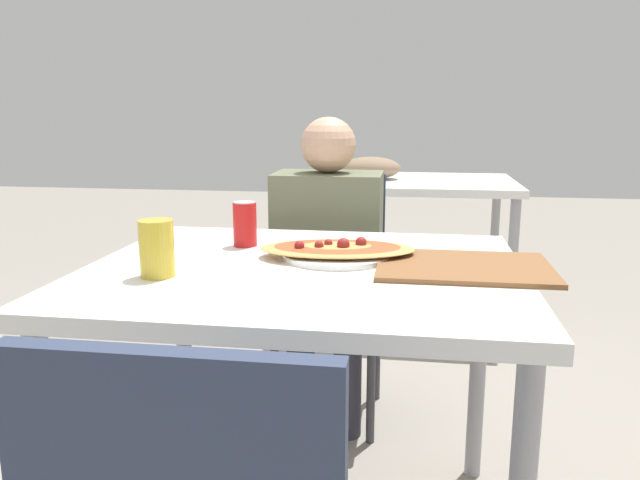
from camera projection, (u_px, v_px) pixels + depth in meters
dining_table at (304, 298)px, 1.55m from camera, size 1.06×0.90×0.77m
chair_far_seated at (332, 283)px, 2.35m from camera, size 0.40×0.40×0.91m
person_seated at (327, 250)px, 2.21m from camera, size 0.37×0.27×1.12m
pizza_main at (337, 250)px, 1.61m from camera, size 0.42×0.28×0.06m
soda_can at (245, 224)px, 1.75m from camera, size 0.07×0.07×0.12m
drink_glass at (157, 248)px, 1.43m from camera, size 0.08×0.08×0.13m
serving_tray at (464, 267)px, 1.50m from camera, size 0.41×0.31×0.01m
background_table at (404, 190)px, 3.39m from camera, size 1.10×0.80×0.89m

